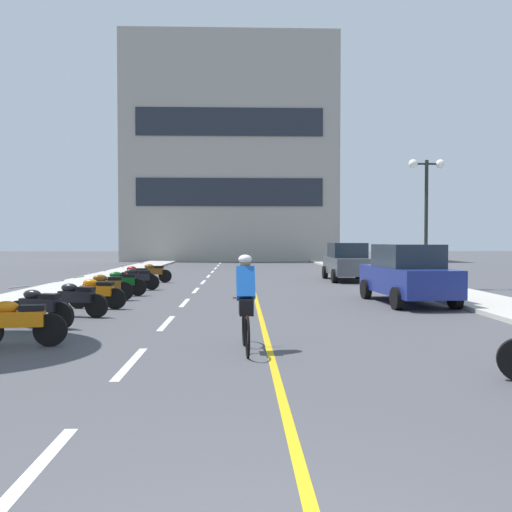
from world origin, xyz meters
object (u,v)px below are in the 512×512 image
object	(u,v)px
street_lamp_mid	(426,193)
motorcycle_10	(153,272)
parked_car_near	(407,274)
motorcycle_3	(39,307)
motorcycle_4	(76,298)
motorcycle_2	(18,322)
motorcycle_6	(106,286)
motorcycle_5	(97,292)
motorcycle_9	(136,275)
parked_car_mid	(347,262)
motorcycle_7	(121,283)
cyclist_rider	(246,300)
motorcycle_8	(137,278)

from	to	relation	value
street_lamp_mid	motorcycle_10	distance (m)	12.42
street_lamp_mid	parked_car_near	xyz separation A→B (m)	(-2.34, -4.93, -2.92)
motorcycle_3	motorcycle_4	xyz separation A→B (m)	(0.29, 1.66, 0.00)
motorcycle_2	motorcycle_6	xyz separation A→B (m)	(-0.27, 7.29, 0.00)
parked_car_near	motorcycle_5	distance (m)	9.26
street_lamp_mid	motorcycle_4	xyz separation A→B (m)	(-11.62, -7.52, -3.36)
street_lamp_mid	motorcycle_5	bearing A→B (deg)	-152.69
parked_car_near	motorcycle_9	world-z (taller)	parked_car_near
parked_car_mid	motorcycle_7	size ratio (longest dim) A/B	2.47
motorcycle_9	cyclist_rider	distance (m)	13.75
motorcycle_4	motorcycle_5	world-z (taller)	same
parked_car_mid	motorcycle_10	bearing A→B (deg)	-174.36
street_lamp_mid	motorcycle_8	world-z (taller)	street_lamp_mid
motorcycle_4	motorcycle_7	bearing A→B (deg)	89.88
motorcycle_10	motorcycle_9	bearing A→B (deg)	-100.69
motorcycle_2	motorcycle_5	xyz separation A→B (m)	(-0.03, 5.33, 0.00)
parked_car_near	motorcycle_3	distance (m)	10.48
parked_car_mid	motorcycle_7	xyz separation A→B (m)	(-9.29, -6.76, -0.44)
motorcycle_8	motorcycle_10	world-z (taller)	same
cyclist_rider	motorcycle_4	bearing A→B (deg)	135.59
motorcycle_6	motorcycle_9	xyz separation A→B (m)	(-0.10, 5.29, 0.00)
cyclist_rider	parked_car_mid	bearing A→B (deg)	72.40
motorcycle_6	cyclist_rider	bearing A→B (deg)	-60.25
motorcycle_7	motorcycle_8	distance (m)	2.08
motorcycle_2	motorcycle_7	world-z (taller)	same
motorcycle_4	motorcycle_6	world-z (taller)	same
parked_car_near	motorcycle_9	xyz separation A→B (m)	(-9.53, 6.23, -0.44)
motorcycle_4	motorcycle_10	xyz separation A→B (m)	(0.13, 10.84, 0.00)
parked_car_mid	motorcycle_5	distance (m)	13.73
motorcycle_5	motorcycle_8	xyz separation A→B (m)	(0.06, 5.49, 0.00)
motorcycle_10	motorcycle_8	bearing A→B (deg)	-89.80
motorcycle_2	motorcycle_5	bearing A→B (deg)	90.34
motorcycle_7	motorcycle_9	xyz separation A→B (m)	(-0.26, 3.84, 0.00)
parked_car_mid	motorcycle_9	world-z (taller)	parked_car_mid
motorcycle_5	motorcycle_6	bearing A→B (deg)	96.84
motorcycle_8	motorcycle_2	bearing A→B (deg)	-90.14
motorcycle_2	cyclist_rider	bearing A→B (deg)	-5.55
street_lamp_mid	motorcycle_2	size ratio (longest dim) A/B	2.99
street_lamp_mid	parked_car_mid	bearing A→B (deg)	118.89
parked_car_near	motorcycle_7	bearing A→B (deg)	165.54
parked_car_near	motorcycle_6	distance (m)	9.49
motorcycle_9	motorcycle_10	xyz separation A→B (m)	(0.38, 2.02, 0.00)
motorcycle_3	cyclist_rider	bearing A→B (deg)	-28.90
motorcycle_9	cyclist_rider	size ratio (longest dim) A/B	0.95
motorcycle_2	motorcycle_6	world-z (taller)	same
parked_car_mid	motorcycle_5	size ratio (longest dim) A/B	2.49
street_lamp_mid	motorcycle_6	size ratio (longest dim) A/B	3.01
motorcycle_8	motorcycle_4	bearing A→B (deg)	-91.17
motorcycle_4	motorcycle_6	distance (m)	3.53
motorcycle_5	motorcycle_7	world-z (taller)	same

